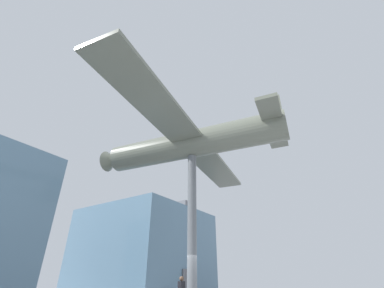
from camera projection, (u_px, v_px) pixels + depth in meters
glass_pavilion_right at (144, 253)px, 24.83m from camera, size 10.25×10.46×8.24m
support_pylon_central at (192, 226)px, 12.81m from camera, size 0.46×0.46×7.69m
suspended_airplane at (190, 144)px, 15.06m from camera, size 16.13×12.09×2.73m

